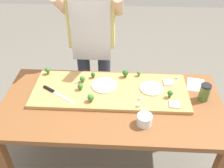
# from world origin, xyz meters

# --- Properties ---
(ground_plane) EXTENTS (8.00, 8.00, 0.00)m
(ground_plane) POSITION_xyz_m (0.00, 0.00, 0.00)
(ground_plane) COLOR #6B665B
(prep_table) EXTENTS (1.66, 0.80, 0.75)m
(prep_table) POSITION_xyz_m (0.00, 0.00, 0.65)
(prep_table) COLOR brown
(prep_table) RESTS_ON ground
(cutting_board) EXTENTS (1.20, 0.45, 0.03)m
(cutting_board) POSITION_xyz_m (-0.02, 0.12, 0.77)
(cutting_board) COLOR tan
(cutting_board) RESTS_ON prep_table
(chefs_knife) EXTENTS (0.27, 0.19, 0.02)m
(chefs_knife) POSITION_xyz_m (-0.45, 0.06, 0.78)
(chefs_knife) COLOR #B7BABF
(chefs_knife) RESTS_ON cutting_board
(pizza_whole_white_garlic) EXTENTS (0.21, 0.21, 0.02)m
(pizza_whole_white_garlic) POSITION_xyz_m (-0.07, 0.16, 0.79)
(pizza_whole_white_garlic) COLOR beige
(pizza_whole_white_garlic) RESTS_ON cutting_board
(pizza_whole_cheese_artichoke) EXTENTS (0.18, 0.18, 0.02)m
(pizza_whole_cheese_artichoke) POSITION_xyz_m (0.30, 0.15, 0.79)
(pizza_whole_cheese_artichoke) COLOR beige
(pizza_whole_cheese_artichoke) RESTS_ON cutting_board
(pizza_slice_near_right) EXTENTS (0.08, 0.08, 0.01)m
(pizza_slice_near_right) POSITION_xyz_m (0.44, 0.23, 0.78)
(pizza_slice_near_right) COLOR silver
(pizza_slice_near_right) RESTS_ON cutting_board
(pizza_slice_far_left) EXTENTS (0.08, 0.08, 0.01)m
(pizza_slice_far_left) POSITION_xyz_m (0.46, -0.04, 0.78)
(pizza_slice_far_left) COLOR silver
(pizza_slice_far_left) RESTS_ON cutting_board
(broccoli_floret_back_right) EXTENTS (0.05, 0.05, 0.07)m
(broccoli_floret_back_right) POSITION_xyz_m (-0.15, -0.03, 0.82)
(broccoli_floret_back_right) COLOR #487A23
(broccoli_floret_back_right) RESTS_ON cutting_board
(broccoli_floret_back_mid) EXTENTS (0.04, 0.04, 0.05)m
(broccoli_floret_back_mid) POSITION_xyz_m (-0.17, 0.27, 0.81)
(broccoli_floret_back_mid) COLOR #2C5915
(broccoli_floret_back_mid) RESTS_ON cutting_board
(broccoli_floret_front_mid) EXTENTS (0.05, 0.05, 0.07)m
(broccoli_floret_front_mid) POSITION_xyz_m (0.10, 0.29, 0.82)
(broccoli_floret_front_mid) COLOR #366618
(broccoli_floret_front_mid) RESTS_ON cutting_board
(broccoli_floret_front_left) EXTENTS (0.03, 0.03, 0.05)m
(broccoli_floret_front_left) POSITION_xyz_m (0.21, 0.31, 0.81)
(broccoli_floret_front_left) COLOR #487A23
(broccoli_floret_front_left) RESTS_ON cutting_board
(broccoli_floret_front_right) EXTENTS (0.04, 0.04, 0.06)m
(broccoli_floret_front_right) POSITION_xyz_m (-0.55, 0.30, 0.82)
(broccoli_floret_front_right) COLOR #3F7220
(broccoli_floret_front_right) RESTS_ON cutting_board
(broccoli_floret_back_left) EXTENTS (0.04, 0.04, 0.06)m
(broccoli_floret_back_left) POSITION_xyz_m (-0.25, 0.11, 0.81)
(broccoli_floret_back_left) COLOR #3F7220
(broccoli_floret_back_left) RESTS_ON cutting_board
(broccoli_floret_center_left) EXTENTS (0.04, 0.04, 0.06)m
(broccoli_floret_center_left) POSITION_xyz_m (0.43, 0.05, 0.82)
(broccoli_floret_center_left) COLOR #366618
(broccoli_floret_center_left) RESTS_ON cutting_board
(broccoli_floret_center_right) EXTENTS (0.04, 0.04, 0.06)m
(broccoli_floret_center_right) POSITION_xyz_m (-0.25, 0.20, 0.81)
(broccoli_floret_center_right) COLOR #3F7220
(broccoli_floret_center_right) RESTS_ON cutting_board
(cheese_crumble_a) EXTENTS (0.02, 0.02, 0.02)m
(cheese_crumble_a) POSITION_xyz_m (0.21, 0.01, 0.79)
(cheese_crumble_a) COLOR white
(cheese_crumble_a) RESTS_ON cutting_board
(cheese_crumble_b) EXTENTS (0.03, 0.03, 0.02)m
(cheese_crumble_b) POSITION_xyz_m (0.19, -0.07, 0.79)
(cheese_crumble_b) COLOR silver
(cheese_crumble_b) RESTS_ON cutting_board
(cheese_crumble_c) EXTENTS (0.02, 0.02, 0.01)m
(cheese_crumble_c) POSITION_xyz_m (-0.29, 0.18, 0.79)
(cheese_crumble_c) COLOR white
(cheese_crumble_c) RESTS_ON cutting_board
(cheese_crumble_d) EXTENTS (0.02, 0.02, 0.02)m
(cheese_crumble_d) POSITION_xyz_m (0.52, 0.29, 0.79)
(cheese_crumble_d) COLOR silver
(cheese_crumble_d) RESTS_ON cutting_board
(flour_cup) EXTENTS (0.10, 0.10, 0.08)m
(flour_cup) POSITION_xyz_m (0.23, -0.21, 0.79)
(flour_cup) COLOR white
(flour_cup) RESTS_ON prep_table
(sauce_jar) EXTENTS (0.08, 0.08, 0.14)m
(sauce_jar) POSITION_xyz_m (0.69, 0.07, 0.82)
(sauce_jar) COLOR #517033
(sauce_jar) RESTS_ON prep_table
(recipe_note) EXTENTS (0.16, 0.20, 0.00)m
(recipe_note) POSITION_xyz_m (0.67, 0.25, 0.75)
(recipe_note) COLOR white
(recipe_note) RESTS_ON prep_table
(cook_center) EXTENTS (0.54, 0.39, 1.67)m
(cook_center) POSITION_xyz_m (-0.21, 0.63, 1.00)
(cook_center) COLOR #333847
(cook_center) RESTS_ON ground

